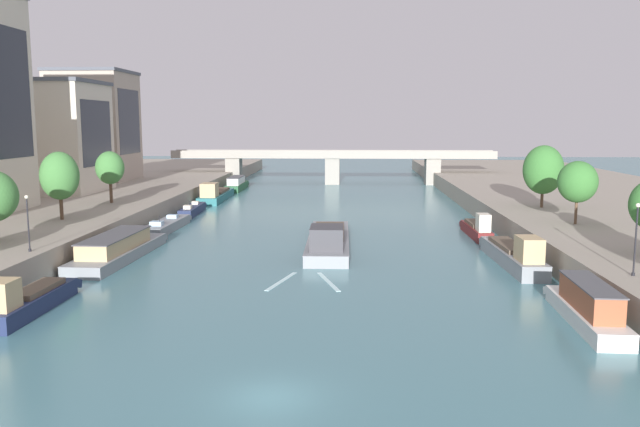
% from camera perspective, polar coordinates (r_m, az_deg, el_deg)
% --- Properties ---
extents(ground_plane, '(400.00, 400.00, 0.00)m').
position_cam_1_polar(ground_plane, '(29.74, -4.38, -16.08)').
color(ground_plane, teal).
extents(quay_left, '(36.00, 170.00, 2.45)m').
position_cam_1_polar(quay_left, '(92.25, -23.74, 0.65)').
color(quay_left, gray).
rests_on(quay_left, ground).
extents(quay_right, '(36.00, 170.00, 2.45)m').
position_cam_1_polar(quay_right, '(89.40, 25.10, 0.35)').
color(quay_right, gray).
rests_on(quay_right, ground).
extents(barge_midriver, '(4.11, 20.10, 3.10)m').
position_cam_1_polar(barge_midriver, '(61.93, 0.75, -2.33)').
color(barge_midriver, gray).
rests_on(barge_midriver, ground).
extents(wake_behind_barge, '(5.60, 5.90, 0.03)m').
position_cam_1_polar(wake_behind_barge, '(49.55, -1.36, -6.06)').
color(wake_behind_barge, silver).
rests_on(wake_behind_barge, ground).
extents(moored_boat_left_midway, '(2.16, 10.36, 2.91)m').
position_cam_1_polar(moored_boat_left_midway, '(45.39, -24.53, -7.02)').
color(moored_boat_left_midway, '#1E284C').
rests_on(moored_boat_left_midway, ground).
extents(moored_boat_left_far, '(4.04, 16.72, 2.36)m').
position_cam_1_polar(moored_boat_left_far, '(59.94, -17.55, -2.99)').
color(moored_boat_left_far, gray).
rests_on(moored_boat_left_far, ground).
extents(moored_boat_left_downstream, '(2.80, 12.10, 2.11)m').
position_cam_1_polar(moored_boat_left_downstream, '(74.95, -13.50, -1.00)').
color(moored_boat_left_downstream, gray).
rests_on(moored_boat_left_downstream, ground).
extents(moored_boat_left_end, '(2.02, 10.57, 2.16)m').
position_cam_1_polar(moored_boat_left_end, '(87.05, -11.28, 0.34)').
color(moored_boat_left_end, '#1E284C').
rests_on(moored_boat_left_end, ground).
extents(moored_boat_left_second, '(3.34, 16.23, 3.15)m').
position_cam_1_polar(moored_boat_left_second, '(101.21, -9.30, 1.68)').
color(moored_boat_left_second, '#23666B').
rests_on(moored_boat_left_second, ground).
extents(moored_boat_left_near, '(2.57, 12.92, 2.42)m').
position_cam_1_polar(moored_boat_left_near, '(116.68, -7.43, 2.61)').
color(moored_boat_left_near, '#235633').
rests_on(moored_boat_left_near, ground).
extents(moored_boat_right_far, '(2.56, 11.44, 2.65)m').
position_cam_1_polar(moored_boat_right_far, '(42.51, 22.70, -7.61)').
color(moored_boat_right_far, silver).
rests_on(moored_boat_right_far, ground).
extents(moored_boat_right_lone, '(2.80, 14.20, 3.22)m').
position_cam_1_polar(moored_boat_right_lone, '(57.06, 16.86, -3.52)').
color(moored_boat_right_lone, gray).
rests_on(moored_boat_right_lone, ground).
extents(moored_boat_right_midway, '(1.85, 10.10, 2.88)m').
position_cam_1_polar(moored_boat_right_midway, '(70.40, 13.80, -1.33)').
color(moored_boat_right_midway, maroon).
rests_on(moored_boat_right_midway, ground).
extents(tree_left_by_lamp, '(3.79, 3.79, 6.82)m').
position_cam_1_polar(tree_left_by_lamp, '(68.88, -22.20, 3.12)').
color(tree_left_by_lamp, brown).
rests_on(tree_left_by_lamp, quay_left).
extents(tree_left_far, '(3.39, 3.39, 6.24)m').
position_cam_1_polar(tree_left_far, '(81.28, -18.22, 3.88)').
color(tree_left_far, brown).
rests_on(tree_left_far, quay_left).
extents(tree_right_second, '(3.72, 3.72, 6.07)m').
position_cam_1_polar(tree_right_second, '(65.72, 21.98, 2.63)').
color(tree_right_second, brown).
rests_on(tree_right_second, quay_right).
extents(tree_right_far, '(4.54, 4.54, 7.12)m').
position_cam_1_polar(tree_right_far, '(77.31, 19.28, 3.70)').
color(tree_right_far, brown).
rests_on(tree_right_far, quay_right).
extents(lamppost_left_bank, '(0.28, 0.28, 4.30)m').
position_cam_1_polar(lamppost_left_bank, '(52.94, -24.58, -0.58)').
color(lamppost_left_bank, black).
rests_on(lamppost_left_bank, quay_left).
extents(lamppost_right_bank, '(0.28, 0.28, 4.68)m').
position_cam_1_polar(lamppost_right_bank, '(45.19, 26.33, -1.83)').
color(lamppost_right_bank, black).
rests_on(lamppost_right_bank, quay_right).
extents(building_left_tall, '(16.19, 13.08, 15.40)m').
position_cam_1_polar(building_left_tall, '(97.43, -23.57, 6.31)').
color(building_left_tall, beige).
rests_on(building_left_tall, quay_left).
extents(building_left_corner, '(12.24, 12.81, 18.21)m').
position_cam_1_polar(building_left_corner, '(114.67, -19.43, 7.41)').
color(building_left_corner, '#A89989').
rests_on(building_left_corner, quay_left).
extents(bridge_far, '(63.14, 4.40, 6.63)m').
position_cam_1_polar(bridge_far, '(126.10, 1.12, 4.57)').
color(bridge_far, gray).
rests_on(bridge_far, ground).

